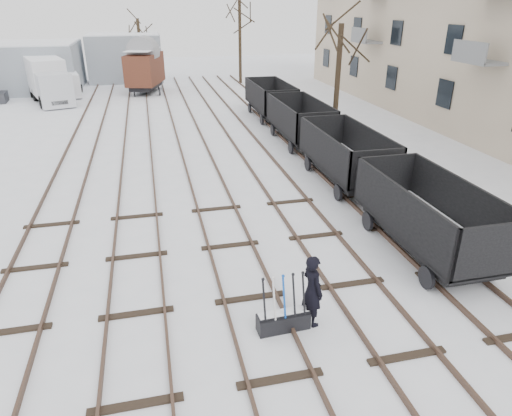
{
  "coord_description": "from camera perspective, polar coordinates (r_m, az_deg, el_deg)",
  "views": [
    {
      "loc": [
        -2.19,
        -10.04,
        7.39
      ],
      "look_at": [
        0.93,
        3.22,
        1.2
      ],
      "focal_mm": 32.0,
      "sensor_mm": 36.0,
      "label": 1
    }
  ],
  "objects": [
    {
      "name": "freight_wagon_c",
      "position": [
        26.24,
        5.45,
        10.02
      ],
      "size": [
        2.31,
        5.78,
        2.36
      ],
      "color": "black",
      "rests_on": "ground"
    },
    {
      "name": "box_van_wagon",
      "position": [
        42.34,
        -13.75,
        16.66
      ],
      "size": [
        3.77,
        5.31,
        3.66
      ],
      "rotation": [
        0.0,
        0.0,
        -0.28
      ],
      "color": "black",
      "rests_on": "ground"
    },
    {
      "name": "worker",
      "position": [
        11.39,
        7.04,
        -10.17
      ],
      "size": [
        0.63,
        0.79,
        1.91
      ],
      "primitive_type": "imported",
      "rotation": [
        0.0,
        0.0,
        1.85
      ],
      "color": "black",
      "rests_on": "ground"
    },
    {
      "name": "tree_near",
      "position": [
        27.19,
        10.13,
        15.12
      ],
      "size": [
        0.3,
        0.3,
        6.31
      ],
      "primitive_type": "cylinder",
      "color": "black",
      "rests_on": "ground"
    },
    {
      "name": "panel_van",
      "position": [
        43.13,
        -22.62,
        14.16
      ],
      "size": [
        2.76,
        4.74,
        1.96
      ],
      "rotation": [
        0.0,
        0.0,
        0.2
      ],
      "color": "silver",
      "rests_on": "ground"
    },
    {
      "name": "shed_right",
      "position": [
        50.34,
        -16.02,
        17.7
      ],
      "size": [
        7.0,
        6.0,
        4.5
      ],
      "color": "#98A3AC",
      "rests_on": "ground"
    },
    {
      "name": "tree_far_right",
      "position": [
        46.55,
        -2.01,
        19.95
      ],
      "size": [
        0.3,
        0.3,
        7.51
      ],
      "primitive_type": "cylinder",
      "color": "black",
      "rests_on": "ground"
    },
    {
      "name": "ground_frame",
      "position": [
        11.51,
        3.42,
        -13.73
      ],
      "size": [
        1.32,
        0.49,
        1.49
      ],
      "rotation": [
        0.0,
        0.0,
        0.05
      ],
      "color": "black",
      "rests_on": "ground"
    },
    {
      "name": "freight_wagon_d",
      "position": [
        32.22,
        1.8,
        12.82
      ],
      "size": [
        2.31,
        5.78,
        2.36
      ],
      "color": "black",
      "rests_on": "ground"
    },
    {
      "name": "lorry",
      "position": [
        40.83,
        -24.56,
        14.35
      ],
      "size": [
        3.9,
        7.68,
        3.33
      ],
      "rotation": [
        0.0,
        0.0,
        0.32
      ],
      "color": "black",
      "rests_on": "ground"
    },
    {
      "name": "freight_wagon_a",
      "position": [
        15.37,
        20.53,
        -2.2
      ],
      "size": [
        2.31,
        5.78,
        2.36
      ],
      "color": "black",
      "rests_on": "ground"
    },
    {
      "name": "ground",
      "position": [
        12.66,
        -0.79,
        -11.28
      ],
      "size": [
        120.0,
        120.0,
        0.0
      ],
      "primitive_type": "plane",
      "color": "white",
      "rests_on": "ground"
    },
    {
      "name": "tracks",
      "position": [
        24.92,
        -7.68,
        7.15
      ],
      "size": [
        13.9,
        52.0,
        0.16
      ],
      "color": "black",
      "rests_on": "ground"
    },
    {
      "name": "tree_far_left",
      "position": [
        50.89,
        -14.25,
        18.71
      ],
      "size": [
        0.3,
        0.3,
        5.83
      ],
      "primitive_type": "cylinder",
      "color": "black",
      "rests_on": "ground"
    },
    {
      "name": "freight_wagon_b",
      "position": [
        20.53,
        11.06,
        5.56
      ],
      "size": [
        2.31,
        5.78,
        2.36
      ],
      "color": "black",
      "rests_on": "ground"
    },
    {
      "name": "shed_left",
      "position": [
        47.59,
        -27.34,
        15.42
      ],
      "size": [
        10.0,
        8.0,
        4.1
      ],
      "color": "#98A3AC",
      "rests_on": "ground"
    }
  ]
}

